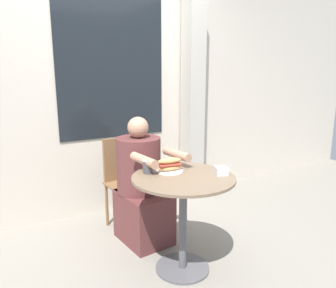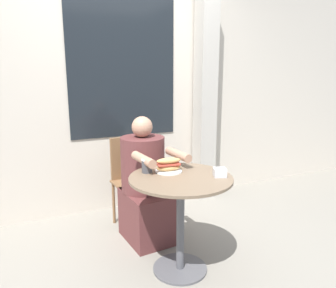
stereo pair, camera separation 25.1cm
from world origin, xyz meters
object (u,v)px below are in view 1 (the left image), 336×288
object	(u,v)px
sandwich_on_plate	(170,166)
diner_chair	(124,174)
seated_diner	(142,189)
drink_cup	(148,166)
cafe_table	(183,202)

from	to	relation	value
sandwich_on_plate	diner_chair	bearing A→B (deg)	92.87
seated_diner	drink_cup	size ratio (longest dim) A/B	10.66
diner_chair	seated_diner	world-z (taller)	seated_diner
cafe_table	drink_cup	distance (m)	0.37
cafe_table	seated_diner	world-z (taller)	seated_diner
drink_cup	diner_chair	bearing A→B (deg)	80.78
cafe_table	diner_chair	bearing A→B (deg)	93.99
drink_cup	cafe_table	bearing A→B (deg)	-47.66
cafe_table	seated_diner	size ratio (longest dim) A/B	0.68
diner_chair	drink_cup	xyz separation A→B (m)	(-0.12, -0.73, 0.28)
diner_chair	cafe_table	bearing A→B (deg)	89.73
diner_chair	sandwich_on_plate	size ratio (longest dim) A/B	4.25
cafe_table	drink_cup	size ratio (longest dim) A/B	7.21
diner_chair	drink_cup	world-z (taller)	diner_chair
sandwich_on_plate	drink_cup	size ratio (longest dim) A/B	1.95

